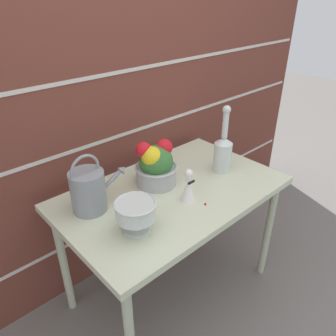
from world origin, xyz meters
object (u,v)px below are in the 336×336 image
at_px(flower_planter, 156,165).
at_px(watering_can, 89,190).
at_px(figurine_vase, 188,187).
at_px(glass_decanter, 223,151).
at_px(crystal_pedestal_bowl, 136,212).

bearing_deg(flower_planter, watering_can, 174.56).
height_order(flower_planter, figurine_vase, flower_planter).
xyz_separation_m(watering_can, flower_planter, (0.38, -0.04, 0.01)).
xyz_separation_m(flower_planter, glass_decanter, (0.38, -0.15, 0.01)).
height_order(watering_can, glass_decanter, glass_decanter).
bearing_deg(glass_decanter, watering_can, 166.29).
distance_m(watering_can, figurine_vase, 0.48).
bearing_deg(glass_decanter, crystal_pedestal_bowl, -172.47).
relative_size(crystal_pedestal_bowl, figurine_vase, 1.06).
relative_size(watering_can, figurine_vase, 1.79).
distance_m(crystal_pedestal_bowl, flower_planter, 0.40).
distance_m(flower_planter, figurine_vase, 0.23).
height_order(crystal_pedestal_bowl, glass_decanter, glass_decanter).
bearing_deg(figurine_vase, watering_can, 147.17).
xyz_separation_m(watering_can, figurine_vase, (0.40, -0.26, -0.04)).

